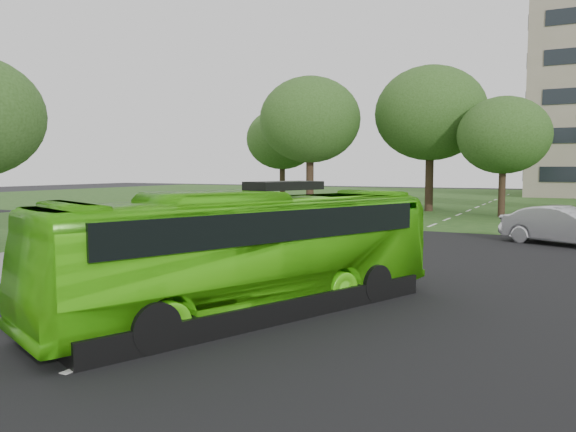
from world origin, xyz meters
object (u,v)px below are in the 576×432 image
Objects in this scene: sedan at (564,226)px; tree_park_f at (282,139)px; bus at (250,252)px; tree_park_a at (310,120)px; tree_park_c at (504,135)px; tree_park_b at (431,113)px.

tree_park_f is at bearing 74.18° from sedan.
tree_park_a is at bearing 134.77° from bus.
bus is at bearing -67.78° from tree_park_a.
tree_park_f reaches higher than sedan.
tree_park_a is 13.34m from tree_park_c.
tree_park_f is 0.88× the size of bus.
tree_park_b reaches higher than tree_park_c.
tree_park_b reaches higher than sedan.
tree_park_a reaches higher than bus.
tree_park_a reaches higher than tree_park_c.
sedan is (5.90, 14.94, -0.53)m from bus.
tree_park_b is 19.22m from sedan.
sedan is (3.79, -13.03, -4.42)m from tree_park_c.
tree_park_f is (-18.72, 5.43, 0.45)m from tree_park_c.
tree_park_c is (5.28, -2.72, -1.84)m from tree_park_b.
tree_park_a is 21.82m from sedan.
tree_park_c reaches higher than bus.
bus is (16.62, -33.40, -4.34)m from tree_park_f.
tree_park_c is (13.24, 0.70, -1.42)m from tree_park_a.
tree_park_b reaches higher than bus.
sedan is at bearing -73.77° from tree_park_c.
tree_park_a reaches higher than tree_park_f.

